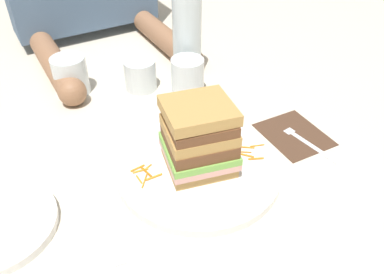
{
  "coord_description": "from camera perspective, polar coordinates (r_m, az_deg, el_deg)",
  "views": [
    {
      "loc": [
        -0.26,
        -0.43,
        0.49
      ],
      "look_at": [
        0.0,
        0.04,
        0.06
      ],
      "focal_mm": 36.39,
      "sensor_mm": 36.0,
      "label": 1
    }
  ],
  "objects": [
    {
      "name": "carrot_shred_1",
      "position": [
        0.68,
        -6.71,
        -5.1
      ],
      "size": [
        0.01,
        0.03,
        0.0
      ],
      "primitive_type": "cylinder",
      "rotation": [
        0.0,
        1.57,
        1.76
      ],
      "color": "orange",
      "rests_on": "main_plate"
    },
    {
      "name": "carrot_shred_11",
      "position": [
        0.72,
        7.61,
        -2.19
      ],
      "size": [
        0.02,
        0.02,
        0.0
      ],
      "primitive_type": "cylinder",
      "rotation": [
        0.0,
        1.57,
        5.68
      ],
      "color": "orange",
      "rests_on": "main_plate"
    },
    {
      "name": "carrot_shred_6",
      "position": [
        0.67,
        -5.6,
        -5.85
      ],
      "size": [
        0.03,
        0.0,
        0.0
      ],
      "primitive_type": "cylinder",
      "rotation": [
        0.0,
        1.57,
        6.27
      ],
      "color": "orange",
      "rests_on": "main_plate"
    },
    {
      "name": "ground_plane",
      "position": [
        0.7,
        1.17,
        -5.28
      ],
      "size": [
        3.0,
        3.0,
        0.0
      ],
      "primitive_type": "plane",
      "color": "beige"
    },
    {
      "name": "main_plate",
      "position": [
        0.7,
        1.23,
        -4.42
      ],
      "size": [
        0.29,
        0.29,
        0.02
      ],
      "primitive_type": "cylinder",
      "color": "white",
      "rests_on": "ground_plane"
    },
    {
      "name": "water_bottle",
      "position": [
        0.92,
        -0.75,
        16.53
      ],
      "size": [
        0.07,
        0.07,
        0.31
      ],
      "color": "silver",
      "rests_on": "ground_plane"
    },
    {
      "name": "empty_tumbler_0",
      "position": [
        0.92,
        -7.58,
        9.02
      ],
      "size": [
        0.07,
        0.07,
        0.07
      ],
      "primitive_type": "cylinder",
      "color": "silver",
      "rests_on": "ground_plane"
    },
    {
      "name": "carrot_shred_3",
      "position": [
        0.67,
        -7.77,
        -6.16
      ],
      "size": [
        0.0,
        0.02,
        0.0
      ],
      "primitive_type": "cylinder",
      "rotation": [
        0.0,
        1.57,
        4.73
      ],
      "color": "orange",
      "rests_on": "main_plate"
    },
    {
      "name": "carrot_shred_4",
      "position": [
        0.69,
        -6.5,
        -4.44
      ],
      "size": [
        0.02,
        0.01,
        0.0
      ],
      "primitive_type": "cylinder",
      "rotation": [
        0.0,
        1.57,
        3.55
      ],
      "color": "orange",
      "rests_on": "main_plate"
    },
    {
      "name": "sandwich",
      "position": [
        0.65,
        1.26,
        0.04
      ],
      "size": [
        0.14,
        0.14,
        0.13
      ],
      "color": "tan",
      "rests_on": "main_plate"
    },
    {
      "name": "carrot_shred_7",
      "position": [
        0.74,
        9.55,
        -1.23
      ],
      "size": [
        0.03,
        0.01,
        0.0
      ],
      "primitive_type": "cylinder",
      "rotation": [
        0.0,
        1.57,
        5.95
      ],
      "color": "orange",
      "rests_on": "main_plate"
    },
    {
      "name": "napkin_dark",
      "position": [
        0.81,
        14.49,
        0.57
      ],
      "size": [
        0.12,
        0.14,
        0.0
      ],
      "primitive_type": "cube",
      "rotation": [
        0.0,
        0.0,
        -0.04
      ],
      "color": "#4C3323",
      "rests_on": "ground_plane"
    },
    {
      "name": "empty_tumbler_1",
      "position": [
        0.93,
        -17.36,
        8.62
      ],
      "size": [
        0.08,
        0.08,
        0.09
      ],
      "primitive_type": "cylinder",
      "color": "silver",
      "rests_on": "ground_plane"
    },
    {
      "name": "knife",
      "position": [
        0.64,
        -12.58,
        -11.35
      ],
      "size": [
        0.04,
        0.2,
        0.0
      ],
      "color": "silver",
      "rests_on": "ground_plane"
    },
    {
      "name": "carrot_shred_10",
      "position": [
        0.71,
        9.35,
        -3.14
      ],
      "size": [
        0.03,
        0.01,
        0.0
      ],
      "primitive_type": "cylinder",
      "rotation": [
        0.0,
        1.57,
        2.72
      ],
      "color": "orange",
      "rests_on": "main_plate"
    },
    {
      "name": "carrot_shred_5",
      "position": [
        0.68,
        -7.55,
        -4.91
      ],
      "size": [
        0.03,
        0.01,
        0.0
      ],
      "primitive_type": "cylinder",
      "rotation": [
        0.0,
        1.57,
        3.01
      ],
      "color": "orange",
      "rests_on": "main_plate"
    },
    {
      "name": "carrot_shred_2",
      "position": [
        0.69,
        -7.98,
        -4.54
      ],
      "size": [
        0.03,
        0.01,
        0.0
      ],
      "primitive_type": "cylinder",
      "rotation": [
        0.0,
        1.57,
        0.11
      ],
      "color": "orange",
      "rests_on": "main_plate"
    },
    {
      "name": "juice_glass",
      "position": [
        0.89,
        -0.66,
        8.5
      ],
      "size": [
        0.07,
        0.07,
        0.09
      ],
      "color": "white",
      "rests_on": "ground_plane"
    },
    {
      "name": "carrot_shred_0",
      "position": [
        0.67,
        -6.98,
        -6.43
      ],
      "size": [
        0.02,
        0.03,
        0.0
      ],
      "primitive_type": "cylinder",
      "rotation": [
        0.0,
        1.57,
        0.9
      ],
      "color": "orange",
      "rests_on": "main_plate"
    },
    {
      "name": "carrot_shred_9",
      "position": [
        0.73,
        7.97,
        -1.52
      ],
      "size": [
        0.03,
        0.02,
        0.0
      ],
      "primitive_type": "cylinder",
      "rotation": [
        0.0,
        1.57,
        2.51
      ],
      "color": "orange",
      "rests_on": "main_plate"
    },
    {
      "name": "carrot_shred_8",
      "position": [
        0.71,
        8.03,
        -2.68
      ],
      "size": [
        0.02,
        0.02,
        0.0
      ],
      "primitive_type": "cylinder",
      "rotation": [
        0.0,
        1.57,
        2.27
      ],
      "color": "orange",
      "rests_on": "main_plate"
    },
    {
      "name": "fork",
      "position": [
        0.8,
        15.7,
        -0.06
      ],
      "size": [
        0.03,
        0.17,
        0.0
      ],
      "color": "silver",
      "rests_on": "napkin_dark"
    }
  ]
}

